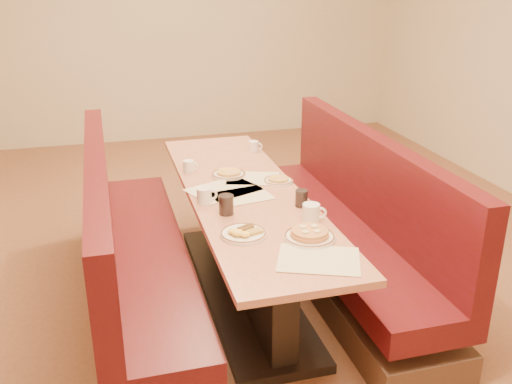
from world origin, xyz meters
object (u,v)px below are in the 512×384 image
object	(u,v)px
booth_left	(132,260)
diner_table	(245,244)
soda_tumbler_mid	(301,198)
booth_right	(347,233)
pancake_plate	(310,235)
coffee_mug_a	(312,213)
coffee_mug_d	(189,166)
coffee_mug_b	(205,195)
eggs_plate	(243,233)
coffee_mug_c	(254,146)
soda_tumbler_near	(226,205)

from	to	relation	value
booth_left	diner_table	bearing A→B (deg)	0.00
diner_table	soda_tumbler_mid	distance (m)	0.60
booth_right	diner_table	bearing A→B (deg)	180.00
booth_left	booth_right	xyz separation A→B (m)	(1.46, 0.00, 0.00)
pancake_plate	soda_tumbler_mid	size ratio (longest dim) A/B	2.67
pancake_plate	coffee_mug_a	distance (m)	0.23
booth_left	soda_tumbler_mid	world-z (taller)	booth_left
pancake_plate	coffee_mug_d	world-z (taller)	coffee_mug_d
coffee_mug_b	soda_tumbler_mid	size ratio (longest dim) A/B	1.24
pancake_plate	coffee_mug_a	size ratio (longest dim) A/B	2.02
coffee_mug_b	diner_table	bearing A→B (deg)	24.47
eggs_plate	diner_table	bearing A→B (deg)	75.16
pancake_plate	diner_table	bearing A→B (deg)	101.85
booth_left	coffee_mug_d	world-z (taller)	booth_left
coffee_mug_c	soda_tumbler_near	bearing A→B (deg)	-93.74
coffee_mug_b	coffee_mug_c	xyz separation A→B (m)	(0.56, 0.93, -0.01)
eggs_plate	coffee_mug_a	bearing A→B (deg)	10.54
booth_left	coffee_mug_d	bearing A→B (deg)	45.38
coffee_mug_d	soda_tumbler_near	world-z (taller)	soda_tumbler_near
pancake_plate	coffee_mug_b	size ratio (longest dim) A/B	2.15
eggs_plate	coffee_mug_a	size ratio (longest dim) A/B	1.86
soda_tumbler_near	pancake_plate	bearing A→B (deg)	-51.20
coffee_mug_b	eggs_plate	bearing A→B (deg)	-77.72
diner_table	eggs_plate	distance (m)	0.76
soda_tumbler_near	soda_tumbler_mid	world-z (taller)	soda_tumbler_near
diner_table	booth_left	xyz separation A→B (m)	(-0.73, 0.00, -0.01)
pancake_plate	coffee_mug_d	distance (m)	1.29
pancake_plate	coffee_mug_c	bearing A→B (deg)	85.44
diner_table	eggs_plate	bearing A→B (deg)	-104.84
booth_right	coffee_mug_b	size ratio (longest dim) A/B	19.82
coffee_mug_a	coffee_mug_b	size ratio (longest dim) A/B	1.07
coffee_mug_b	soda_tumbler_mid	xyz separation A→B (m)	(0.54, -0.20, 0.00)
coffee_mug_c	diner_table	bearing A→B (deg)	-90.42
booth_left	coffee_mug_b	world-z (taller)	booth_left
eggs_plate	coffee_mug_d	world-z (taller)	coffee_mug_d
diner_table	coffee_mug_a	world-z (taller)	coffee_mug_a
eggs_plate	coffee_mug_d	xyz separation A→B (m)	(-0.11, 1.09, 0.03)
booth_right	booth_left	bearing A→B (deg)	180.00
coffee_mug_b	soda_tumbler_mid	world-z (taller)	soda_tumbler_mid
pancake_plate	coffee_mug_b	bearing A→B (deg)	124.66
booth_right	coffee_mug_d	world-z (taller)	booth_right
pancake_plate	coffee_mug_b	xyz separation A→B (m)	(-0.43, 0.63, 0.03)
coffee_mug_c	soda_tumbler_near	world-z (taller)	soda_tumbler_near
booth_left	coffee_mug_d	size ratio (longest dim) A/B	23.97
soda_tumbler_near	coffee_mug_c	bearing A→B (deg)	67.30
diner_table	coffee_mug_d	world-z (taller)	coffee_mug_d
pancake_plate	eggs_plate	world-z (taller)	pancake_plate
coffee_mug_d	soda_tumbler_mid	bearing A→B (deg)	-31.59
diner_table	coffee_mug_a	size ratio (longest dim) A/B	18.55
eggs_plate	coffee_mug_d	size ratio (longest dim) A/B	2.40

